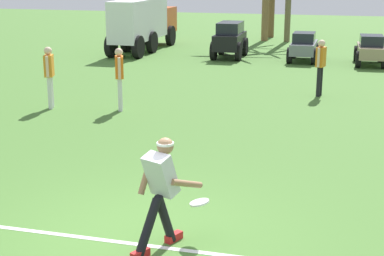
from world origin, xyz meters
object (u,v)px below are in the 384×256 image
parked_car_slot_b (304,46)px  teammate_near_sideline (321,62)px  box_truck (143,22)px  parked_car_slot_a (230,39)px  parked_car_slot_c (371,50)px  frisbee_in_flight (199,202)px  teammate_deep (49,72)px  frisbee_thrower (161,188)px  teammate_midfield (119,73)px

parked_car_slot_b → teammate_near_sideline: bearing=-80.9°
box_truck → parked_car_slot_b: bearing=-9.4°
parked_car_slot_a → parked_car_slot_c: 5.39m
frisbee_in_flight → parked_car_slot_c: size_ratio=0.12×
teammate_deep → parked_car_slot_a: 10.18m
frisbee_thrower → teammate_midfield: 7.62m
frisbee_thrower → teammate_deep: size_ratio=0.92×
parked_car_slot_b → parked_car_slot_c: size_ratio=0.98×
box_truck → frisbee_in_flight: bearing=-67.6°
teammate_near_sideline → parked_car_slot_a: bearing=121.2°
teammate_deep → box_truck: size_ratio=0.26×
parked_car_slot_b → parked_car_slot_a: bearing=177.6°
parked_car_slot_b → parked_car_slot_c: 2.47m
parked_car_slot_a → parked_car_slot_c: (5.37, -0.42, -0.18)m
parked_car_slot_a → parked_car_slot_b: bearing=-2.4°
frisbee_in_flight → parked_car_slot_a: bearing=100.7°
frisbee_in_flight → parked_car_slot_a: size_ratio=0.11×
teammate_deep → frisbee_in_flight: bearing=-48.1°
frisbee_thrower → teammate_near_sideline: teammate_near_sideline is taller
teammate_deep → parked_car_slot_a: bearing=75.6°
frisbee_thrower → parked_car_slot_b: (0.28, 16.33, -0.24)m
teammate_deep → teammate_midfield: bearing=7.9°
teammate_deep → parked_car_slot_b: bearing=60.8°
frisbee_thrower → parked_car_slot_c: bearing=80.3°
teammate_midfield → parked_car_slot_b: bearing=69.0°
parked_car_slot_a → parked_car_slot_c: bearing=-4.5°
frisbee_thrower → teammate_midfield: bearing=116.2°
teammate_near_sideline → parked_car_slot_a: teammate_near_sideline is taller
teammate_near_sideline → box_truck: bearing=136.5°
frisbee_thrower → parked_car_slot_c: 16.25m
frisbee_in_flight → parked_car_slot_c: parked_car_slot_c is taller
frisbee_thrower → frisbee_in_flight: 0.63m
frisbee_in_flight → teammate_near_sideline: (0.91, 9.55, 0.44)m
frisbee_thrower → teammate_midfield: teammate_midfield is taller
teammate_midfield → teammate_near_sideline: bearing=33.6°
teammate_midfield → box_truck: box_truck is taller
teammate_deep → parked_car_slot_c: (7.89, 9.44, -0.38)m
frisbee_in_flight → teammate_near_sideline: size_ratio=0.17×
frisbee_thrower → teammate_deep: teammate_deep is taller
parked_car_slot_b → parked_car_slot_c: bearing=-7.1°
frisbee_in_flight → frisbee_thrower: bearing=-135.3°
frisbee_thrower → parked_car_slot_a: 16.66m
parked_car_slot_a → box_truck: 4.17m
frisbee_in_flight → parked_car_slot_b: 15.94m
frisbee_in_flight → box_truck: (-7.04, 17.08, 0.74)m
parked_car_slot_b → box_truck: size_ratio=0.37×
frisbee_thrower → teammate_deep: bearing=128.1°
parked_car_slot_c → box_truck: 9.51m
parked_car_slot_a → parked_car_slot_c: size_ratio=1.06×
frisbee_thrower → teammate_near_sideline: 10.02m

